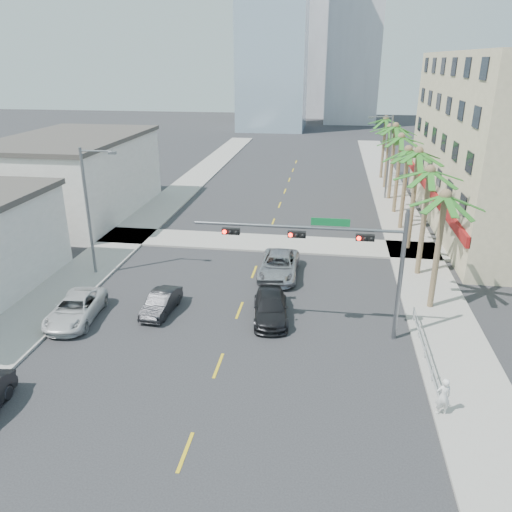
{
  "coord_description": "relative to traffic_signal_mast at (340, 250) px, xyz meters",
  "views": [
    {
      "loc": [
        5.0,
        -16.79,
        14.36
      ],
      "look_at": [
        0.97,
        10.37,
        3.5
      ],
      "focal_mm": 35.0,
      "sensor_mm": 36.0,
      "label": 1
    }
  ],
  "objects": [
    {
      "name": "sidewalk_left",
      "position": [
        -17.78,
        12.05,
        -4.99
      ],
      "size": [
        4.0,
        120.0,
        0.15
      ],
      "primitive_type": "cube",
      "color": "gray",
      "rests_on": "ground"
    },
    {
      "name": "ground",
      "position": [
        -5.78,
        -7.95,
        -5.06
      ],
      "size": [
        260.0,
        260.0,
        0.0
      ],
      "primitive_type": "plane",
      "color": "#262628",
      "rests_on": "ground"
    },
    {
      "name": "tower_far_center",
      "position": [
        -8.78,
        117.05,
        15.94
      ],
      "size": [
        16.0,
        16.0,
        42.0
      ],
      "primitive_type": "cube",
      "color": "#ADADB2",
      "rests_on": "ground"
    },
    {
      "name": "car_lane_left",
      "position": [
        -10.43,
        1.14,
        -4.42
      ],
      "size": [
        1.64,
        3.98,
        1.28
      ],
      "primitive_type": "imported",
      "rotation": [
        0.0,
        0.0,
        -0.08
      ],
      "color": "black",
      "rests_on": "ground"
    },
    {
      "name": "palm_tree_3",
      "position": [
        5.82,
        19.65,
        2.02
      ],
      "size": [
        4.8,
        4.8,
        7.8
      ],
      "color": "brown",
      "rests_on": "ground"
    },
    {
      "name": "car_lane_center",
      "position": [
        -3.95,
        7.59,
        -4.27
      ],
      "size": [
        2.65,
        5.7,
        1.58
      ],
      "primitive_type": "imported",
      "rotation": [
        0.0,
        0.0,
        0.0
      ],
      "color": "#ACACB0",
      "rests_on": "ground"
    },
    {
      "name": "palm_tree_1",
      "position": [
        5.82,
        9.25,
        2.37
      ],
      "size": [
        4.8,
        4.8,
        8.16
      ],
      "color": "brown",
      "rests_on": "ground"
    },
    {
      "name": "palm_tree_7",
      "position": [
        5.82,
        40.45,
        2.37
      ],
      "size": [
        4.8,
        4.8,
        8.16
      ],
      "color": "brown",
      "rests_on": "ground"
    },
    {
      "name": "palm_tree_5",
      "position": [
        5.82,
        30.05,
        2.72
      ],
      "size": [
        4.8,
        4.8,
        8.52
      ],
      "color": "brown",
      "rests_on": "ground"
    },
    {
      "name": "tower_far_left",
      "position": [
        -13.78,
        87.05,
        18.94
      ],
      "size": [
        14.0,
        14.0,
        48.0
      ],
      "primitive_type": "cube",
      "color": "#99B2C6",
      "rests_on": "ground"
    },
    {
      "name": "streetlight_left",
      "position": [
        -16.78,
        6.05,
        -0.0
      ],
      "size": [
        2.55,
        0.25,
        9.0
      ],
      "color": "slate",
      "rests_on": "ground"
    },
    {
      "name": "car_parked_far",
      "position": [
        -15.08,
        -0.54,
        -4.34
      ],
      "size": [
        2.84,
        5.38,
        1.44
      ],
      "primitive_type": "imported",
      "rotation": [
        0.0,
        0.0,
        0.09
      ],
      "color": "silver",
      "rests_on": "ground"
    },
    {
      "name": "building_left_far",
      "position": [
        -25.28,
        20.05,
        -1.46
      ],
      "size": [
        11.0,
        18.0,
        7.2
      ],
      "primitive_type": "cube",
      "color": "beige",
      "rests_on": "ground"
    },
    {
      "name": "sidewalk_cross",
      "position": [
        -5.78,
        14.05,
        -4.99
      ],
      "size": [
        80.0,
        4.0,
        0.15
      ],
      "primitive_type": "cube",
      "color": "gray",
      "rests_on": "ground"
    },
    {
      "name": "streetlight_right",
      "position": [
        5.21,
        30.05,
        -0.0
      ],
      "size": [
        2.55,
        0.25,
        9.0
      ],
      "color": "slate",
      "rests_on": "ground"
    },
    {
      "name": "pedestrian",
      "position": [
        4.52,
        -6.29,
        -4.03
      ],
      "size": [
        0.71,
        0.54,
        1.76
      ],
      "primitive_type": "imported",
      "rotation": [
        0.0,
        0.0,
        3.33
      ],
      "color": "white",
      "rests_on": "sidewalk_right"
    },
    {
      "name": "palm_tree_4",
      "position": [
        5.82,
        24.85,
        2.37
      ],
      "size": [
        4.8,
        4.8,
        8.16
      ],
      "color": "brown",
      "rests_on": "ground"
    },
    {
      "name": "traffic_signal_mast",
      "position": [
        0.0,
        0.0,
        0.0
      ],
      "size": [
        11.12,
        0.54,
        7.2
      ],
      "color": "slate",
      "rests_on": "ground"
    },
    {
      "name": "sidewalk_right",
      "position": [
        6.22,
        12.05,
        -4.99
      ],
      "size": [
        4.0,
        120.0,
        0.15
      ],
      "primitive_type": "cube",
      "color": "gray",
      "rests_on": "ground"
    },
    {
      "name": "guardrail",
      "position": [
        4.52,
        -1.95,
        -4.39
      ],
      "size": [
        0.08,
        8.08,
        1.0
      ],
      "color": "silver",
      "rests_on": "ground"
    },
    {
      "name": "palm_tree_0",
      "position": [
        5.82,
        4.05,
        2.02
      ],
      "size": [
        4.8,
        4.8,
        7.8
      ],
      "color": "brown",
      "rests_on": "ground"
    },
    {
      "name": "palm_tree_6",
      "position": [
        5.82,
        35.25,
        2.02
      ],
      "size": [
        4.8,
        4.8,
        7.8
      ],
      "color": "brown",
      "rests_on": "ground"
    },
    {
      "name": "palm_tree_2",
      "position": [
        5.82,
        14.45,
        2.72
      ],
      "size": [
        4.8,
        4.8,
        8.52
      ],
      "color": "brown",
      "rests_on": "ground"
    },
    {
      "name": "car_lane_right",
      "position": [
        -3.78,
        1.37,
        -4.35
      ],
      "size": [
        2.62,
        5.1,
        1.41
      ],
      "primitive_type": "imported",
      "rotation": [
        0.0,
        0.0,
        0.14
      ],
      "color": "black",
      "rests_on": "ground"
    }
  ]
}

